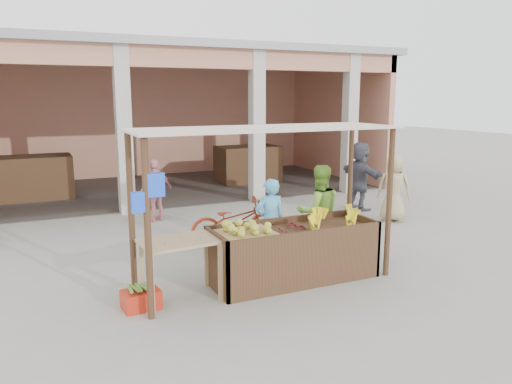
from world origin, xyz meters
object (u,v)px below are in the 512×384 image
red_crate (141,299)px  motorcycle (234,221)px  fruit_stall (294,255)px  vendor_blue (270,219)px  side_table (180,250)px  vendor_green (319,209)px

red_crate → motorcycle: motorcycle is taller
fruit_stall → vendor_blue: size_ratio=1.65×
side_table → red_crate: 0.85m
vendor_green → motorcycle: vendor_green is taller
fruit_stall → red_crate: fruit_stall is taller
red_crate → vendor_green: (3.34, 0.86, 0.75)m
red_crate → side_table: bearing=3.5°
fruit_stall → motorcycle: (-0.11, 2.16, 0.07)m
vendor_blue → vendor_green: (0.92, -0.08, 0.09)m
fruit_stall → vendor_green: (0.93, 0.77, 0.48)m
fruit_stall → red_crate: bearing=-177.9°
side_table → vendor_blue: vendor_blue is taller
red_crate → vendor_blue: bearing=15.3°
side_table → vendor_blue: (1.83, 0.85, 0.06)m
red_crate → vendor_blue: vendor_blue is taller
vendor_blue → motorcycle: size_ratio=0.88×
fruit_stall → side_table: (-1.81, 0.01, 0.32)m
red_crate → vendor_blue: size_ratio=0.31×
fruit_stall → red_crate: (-2.40, -0.09, -0.27)m
motorcycle → vendor_green: bearing=-135.4°
fruit_stall → vendor_green: vendor_green is taller
vendor_blue → vendor_green: 0.93m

